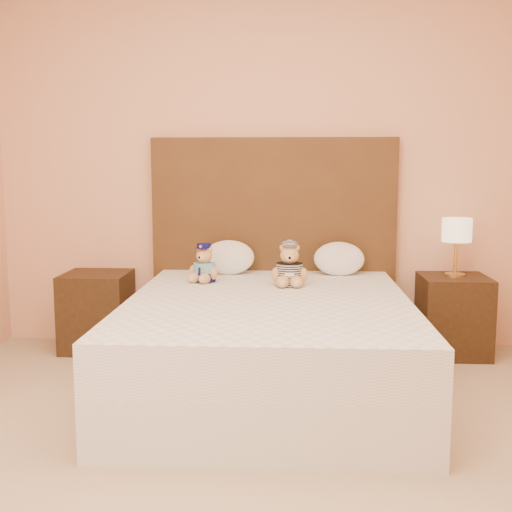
{
  "coord_description": "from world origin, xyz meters",
  "views": [
    {
      "loc": [
        0.12,
        -2.39,
        1.3
      ],
      "look_at": [
        -0.09,
        1.45,
        0.76
      ],
      "focal_mm": 45.0,
      "sensor_mm": 36.0,
      "label": 1
    }
  ],
  "objects": [
    {
      "name": "headboard",
      "position": [
        0.0,
        2.21,
        0.75
      ],
      "size": [
        1.75,
        0.08,
        1.5
      ],
      "primitive_type": "cube",
      "color": "#4E3217",
      "rests_on": "ground"
    },
    {
      "name": "pillow_left",
      "position": [
        -0.31,
        2.03,
        0.68
      ],
      "size": [
        0.36,
        0.23,
        0.25
      ],
      "primitive_type": "ellipsoid",
      "color": "white",
      "rests_on": "bed"
    },
    {
      "name": "pillow_right",
      "position": [
        0.46,
        2.03,
        0.67
      ],
      "size": [
        0.35,
        0.23,
        0.25
      ],
      "primitive_type": "ellipsoid",
      "color": "white",
      "rests_on": "bed"
    },
    {
      "name": "teddy_police",
      "position": [
        -0.44,
        1.71,
        0.67
      ],
      "size": [
        0.28,
        0.27,
        0.25
      ],
      "primitive_type": null,
      "rotation": [
        0.0,
        0.0,
        -0.38
      ],
      "color": "#C1824B",
      "rests_on": "bed"
    },
    {
      "name": "lamp",
      "position": [
        1.25,
        2.0,
        0.85
      ],
      "size": [
        0.2,
        0.2,
        0.4
      ],
      "color": "gold",
      "rests_on": "nightstand_right"
    },
    {
      "name": "ground",
      "position": [
        0.0,
        0.0,
        0.0
      ],
      "size": [
        4.0,
        4.5,
        0.0
      ],
      "primitive_type": "cube",
      "color": "#C1AC8A",
      "rests_on": "ground"
    },
    {
      "name": "nightstand_right",
      "position": [
        1.25,
        2.0,
        0.28
      ],
      "size": [
        0.45,
        0.45,
        0.55
      ],
      "primitive_type": "cube",
      "color": "#342210",
      "rests_on": "ground"
    },
    {
      "name": "teddy_prisoner",
      "position": [
        0.12,
        1.6,
        0.68
      ],
      "size": [
        0.24,
        0.23,
        0.27
      ],
      "primitive_type": null,
      "rotation": [
        0.0,
        0.0,
        0.01
      ],
      "color": "#C1824B",
      "rests_on": "bed"
    },
    {
      "name": "nightstand_left",
      "position": [
        -1.25,
        2.0,
        0.28
      ],
      "size": [
        0.45,
        0.45,
        0.55
      ],
      "primitive_type": "cube",
      "color": "#342210",
      "rests_on": "ground"
    },
    {
      "name": "room_walls",
      "position": [
        0.0,
        0.46,
        1.81
      ],
      "size": [
        4.04,
        4.52,
        2.72
      ],
      "color": "#ECA880",
      "rests_on": "ground"
    },
    {
      "name": "bed",
      "position": [
        0.0,
        1.2,
        0.28
      ],
      "size": [
        1.6,
        2.0,
        0.55
      ],
      "color": "white",
      "rests_on": "ground"
    }
  ]
}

